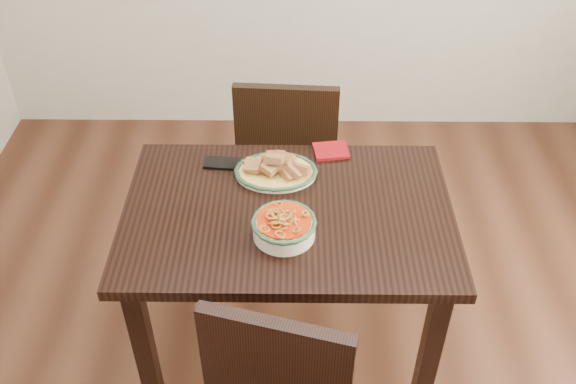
{
  "coord_description": "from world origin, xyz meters",
  "views": [
    {
      "loc": [
        -0.09,
        -1.51,
        2.17
      ],
      "look_at": [
        -0.1,
        0.11,
        0.81
      ],
      "focal_mm": 40.0,
      "sensor_mm": 36.0,
      "label": 1
    }
  ],
  "objects_px": {
    "fish_plate": "(276,165)",
    "smartphone": "(222,163)",
    "chair_far": "(288,152)",
    "noodle_bowl": "(284,225)",
    "dining_table": "(288,233)"
  },
  "relations": [
    {
      "from": "chair_far",
      "to": "fish_plate",
      "type": "relative_size",
      "value": 3.1
    },
    {
      "from": "dining_table",
      "to": "chair_far",
      "type": "bearing_deg",
      "value": 90.57
    },
    {
      "from": "chair_far",
      "to": "noodle_bowl",
      "type": "relative_size",
      "value": 4.28
    },
    {
      "from": "chair_far",
      "to": "noodle_bowl",
      "type": "xyz_separation_m",
      "value": [
        -0.0,
        -0.79,
        0.29
      ]
    },
    {
      "from": "chair_far",
      "to": "dining_table",
      "type": "bearing_deg",
      "value": 94.09
    },
    {
      "from": "dining_table",
      "to": "smartphone",
      "type": "height_order",
      "value": "smartphone"
    },
    {
      "from": "dining_table",
      "to": "noodle_bowl",
      "type": "distance_m",
      "value": 0.2
    },
    {
      "from": "dining_table",
      "to": "noodle_bowl",
      "type": "bearing_deg",
      "value": -95.15
    },
    {
      "from": "dining_table",
      "to": "chair_far",
      "type": "distance_m",
      "value": 0.68
    },
    {
      "from": "dining_table",
      "to": "noodle_bowl",
      "type": "xyz_separation_m",
      "value": [
        -0.01,
        -0.12,
        0.15
      ]
    },
    {
      "from": "fish_plate",
      "to": "dining_table",
      "type": "bearing_deg",
      "value": -76.56
    },
    {
      "from": "chair_far",
      "to": "fish_plate",
      "type": "xyz_separation_m",
      "value": [
        -0.04,
        -0.48,
        0.3
      ]
    },
    {
      "from": "dining_table",
      "to": "noodle_bowl",
      "type": "height_order",
      "value": "noodle_bowl"
    },
    {
      "from": "chair_far",
      "to": "noodle_bowl",
      "type": "height_order",
      "value": "chair_far"
    },
    {
      "from": "fish_plate",
      "to": "smartphone",
      "type": "bearing_deg",
      "value": 163.55
    }
  ]
}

